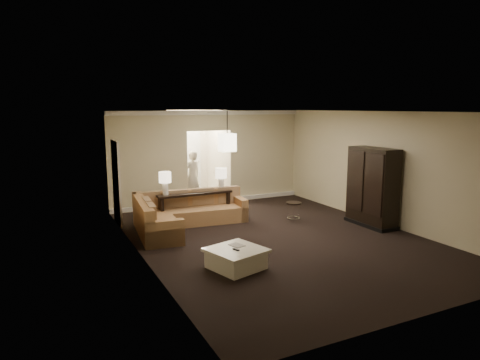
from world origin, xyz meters
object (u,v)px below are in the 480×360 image
sectional_sofa (181,214)px  armoire (372,189)px  person (192,174)px  coffee_table (236,258)px  drink_table (294,208)px  console_table (194,204)px

sectional_sofa → armoire: size_ratio=1.54×
person → coffee_table: bearing=56.9°
sectional_sofa → coffee_table: (0.06, -2.99, -0.14)m
coffee_table → armoire: (4.24, 1.13, 0.74)m
coffee_table → person: 5.66m
armoire → drink_table: armoire is taller
sectional_sofa → person: 2.84m
console_table → coffee_table: bearing=-97.7°
console_table → person: person is taller
sectional_sofa → drink_table: (2.79, -0.69, 0.02)m
console_table → armoire: armoire is taller
console_table → drink_table: size_ratio=3.94×
armoire → coffee_table: bearing=-165.1°
armoire → drink_table: 1.99m
coffee_table → console_table: console_table is taller
sectional_sofa → armoire: armoire is taller
sectional_sofa → drink_table: size_ratio=6.00×
armoire → drink_table: (-1.51, 1.17, -0.57)m
coffee_table → console_table: 3.47m
coffee_table → console_table: size_ratio=0.58×
sectional_sofa → coffee_table: size_ratio=2.63×
sectional_sofa → coffee_table: 2.99m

